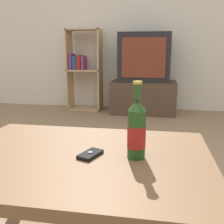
{
  "coord_description": "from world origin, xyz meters",
  "views": [
    {
      "loc": [
        0.28,
        -0.91,
        0.84
      ],
      "look_at": [
        0.08,
        0.31,
        0.55
      ],
      "focal_mm": 42.0,
      "sensor_mm": 36.0,
      "label": 1
    }
  ],
  "objects_px": {
    "tv_stand": "(143,97)",
    "television": "(144,57)",
    "beer_bottle": "(137,130)",
    "bookshelf": "(83,68)",
    "cell_phone": "(90,154)"
  },
  "relations": [
    {
      "from": "tv_stand",
      "to": "television",
      "type": "xyz_separation_m",
      "value": [
        0.0,
        -0.0,
        0.54
      ]
    },
    {
      "from": "cell_phone",
      "to": "tv_stand",
      "type": "bearing_deg",
      "value": 108.88
    },
    {
      "from": "tv_stand",
      "to": "television",
      "type": "bearing_deg",
      "value": -90.0
    },
    {
      "from": "television",
      "to": "beer_bottle",
      "type": "relative_size",
      "value": 2.38
    },
    {
      "from": "television",
      "to": "bookshelf",
      "type": "height_order",
      "value": "bookshelf"
    },
    {
      "from": "television",
      "to": "beer_bottle",
      "type": "distance_m",
      "value": 2.71
    },
    {
      "from": "tv_stand",
      "to": "bookshelf",
      "type": "bearing_deg",
      "value": 173.52
    },
    {
      "from": "tv_stand",
      "to": "beer_bottle",
      "type": "bearing_deg",
      "value": -87.67
    },
    {
      "from": "cell_phone",
      "to": "bookshelf",
      "type": "bearing_deg",
      "value": 126.5
    },
    {
      "from": "television",
      "to": "tv_stand",
      "type": "bearing_deg",
      "value": 90.0
    },
    {
      "from": "tv_stand",
      "to": "television",
      "type": "distance_m",
      "value": 0.54
    },
    {
      "from": "television",
      "to": "cell_phone",
      "type": "bearing_deg",
      "value": -91.28
    },
    {
      "from": "bookshelf",
      "to": "cell_phone",
      "type": "height_order",
      "value": "bookshelf"
    },
    {
      "from": "television",
      "to": "bookshelf",
      "type": "bearing_deg",
      "value": 173.28
    },
    {
      "from": "tv_stand",
      "to": "beer_bottle",
      "type": "xyz_separation_m",
      "value": [
        0.11,
        -2.7,
        0.34
      ]
    }
  ]
}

